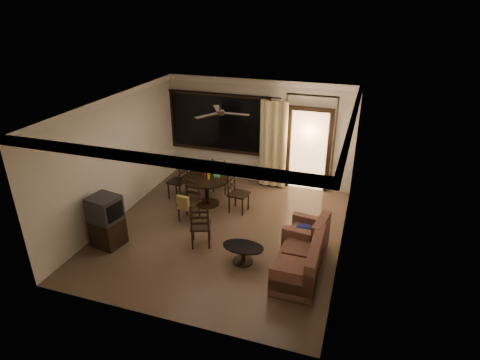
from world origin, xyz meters
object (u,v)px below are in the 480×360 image
(tv_cabinet, at_px, (106,221))
(sofa, at_px, (301,263))
(dining_chair_south, at_px, (189,208))
(dining_chair_north, at_px, (222,181))
(armchair, at_px, (308,237))
(dining_chair_west, at_px, (178,187))
(coffee_table, at_px, (243,251))
(dining_chair_east, at_px, (238,200))
(dining_table, at_px, (207,183))
(side_chair, at_px, (201,233))

(tv_cabinet, xyz_separation_m, sofa, (3.94, 0.17, -0.25))
(dining_chair_south, relative_size, dining_chair_north, 1.00)
(dining_chair_north, relative_size, armchair, 1.10)
(dining_chair_west, xyz_separation_m, coffee_table, (2.39, -2.07, -0.05))
(dining_chair_east, relative_size, dining_chair_south, 1.00)
(dining_chair_west, bearing_deg, dining_table, 90.08)
(armchair, height_order, side_chair, side_chair)
(armchair, bearing_deg, dining_chair_south, -178.46)
(dining_chair_east, bearing_deg, dining_chair_west, 90.00)
(dining_table, bearing_deg, dining_chair_east, -6.65)
(dining_chair_south, distance_m, tv_cabinet, 1.84)
(side_chair, bearing_deg, coffee_table, 143.82)
(dining_table, height_order, dining_chair_west, dining_chair_west)
(dining_chair_south, relative_size, coffee_table, 1.18)
(dining_chair_west, distance_m, sofa, 4.14)
(dining_chair_west, relative_size, dining_chair_east, 1.00)
(dining_table, height_order, dining_chair_east, dining_chair_east)
(dining_table, distance_m, tv_cabinet, 2.59)
(dining_chair_east, distance_m, tv_cabinet, 3.02)
(dining_chair_north, height_order, side_chair, dining_chair_north)
(dining_chair_south, height_order, tv_cabinet, tv_cabinet)
(dining_chair_east, xyz_separation_m, coffee_table, (0.72, -1.88, -0.05))
(dining_chair_south, bearing_deg, side_chair, -45.42)
(dining_chair_east, bearing_deg, dining_chair_south, 135.70)
(dining_chair_west, xyz_separation_m, dining_chair_south, (0.73, -0.95, 0.02))
(dining_chair_east, relative_size, dining_chair_north, 1.00)
(dining_chair_south, relative_size, sofa, 0.67)
(coffee_table, bearing_deg, tv_cabinet, -174.21)
(dining_chair_east, xyz_separation_m, side_chair, (-0.27, -1.59, -0.00))
(dining_chair_south, xyz_separation_m, armchair, (2.77, -0.35, 0.01))
(dining_chair_west, xyz_separation_m, armchair, (3.50, -1.29, 0.03))
(dining_chair_south, xyz_separation_m, side_chair, (0.66, -0.84, -0.03))
(dining_chair_north, relative_size, side_chair, 1.01)
(dining_chair_north, bearing_deg, armchair, 149.06)
(sofa, bearing_deg, dining_chair_south, 155.87)
(dining_chair_west, height_order, coffee_table, dining_chair_west)
(side_chair, bearing_deg, armchair, 172.83)
(tv_cabinet, relative_size, side_chair, 1.16)
(dining_chair_east, relative_size, side_chair, 1.01)
(armchair, bearing_deg, dining_chair_north, 151.16)
(side_chair, bearing_deg, dining_chair_north, -99.60)
(sofa, distance_m, coffee_table, 1.14)
(sofa, bearing_deg, dining_chair_north, 131.97)
(dining_chair_south, xyz_separation_m, coffee_table, (1.65, -1.12, -0.07))
(side_chair, bearing_deg, sofa, 149.06)
(tv_cabinet, relative_size, armchair, 1.26)
(dining_chair_north, bearing_deg, coffee_table, 124.57)
(dining_table, height_order, sofa, dining_table)
(dining_chair_west, distance_m, dining_chair_south, 1.20)
(side_chair, bearing_deg, tv_cabinet, -2.88)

